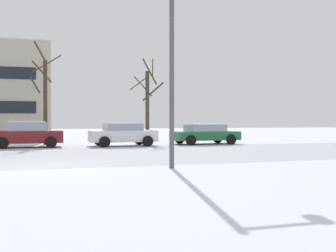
# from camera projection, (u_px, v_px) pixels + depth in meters

# --- Properties ---
(ground_plane) EXTENTS (120.00, 120.00, 0.00)m
(ground_plane) POSITION_uv_depth(u_px,v_px,m) (41.00, 166.00, 13.51)
(ground_plane) COLOR white
(road_surface) EXTENTS (80.00, 9.96, 0.00)m
(road_surface) POSITION_uv_depth(u_px,v_px,m) (43.00, 156.00, 17.32)
(road_surface) COLOR #B7BCC4
(road_surface) RESTS_ON ground
(street_lamp) EXTENTS (1.68, 0.36, 6.08)m
(street_lamp) POSITION_uv_depth(u_px,v_px,m) (180.00, 55.00, 12.94)
(street_lamp) COLOR #4C4F54
(street_lamp) RESTS_ON ground
(parked_car_maroon) EXTENTS (3.99, 2.14, 1.52)m
(parked_car_maroon) POSITION_uv_depth(u_px,v_px,m) (27.00, 134.00, 22.80)
(parked_car_maroon) COLOR maroon
(parked_car_maroon) RESTS_ON ground
(parked_car_white) EXTENTS (4.06, 2.29, 1.41)m
(parked_car_white) POSITION_uv_depth(u_px,v_px,m) (123.00, 134.00, 24.16)
(parked_car_white) COLOR white
(parked_car_white) RESTS_ON ground
(parked_car_green) EXTENTS (4.41, 2.32, 1.34)m
(parked_car_green) POSITION_uv_depth(u_px,v_px,m) (205.00, 133.00, 26.07)
(parked_car_green) COLOR #1E6038
(parked_car_green) RESTS_ON ground
(tree_far_mid) EXTENTS (2.44, 2.27, 5.87)m
(tree_far_mid) POSITION_uv_depth(u_px,v_px,m) (148.00, 102.00, 28.06)
(tree_far_mid) COLOR #423326
(tree_far_mid) RESTS_ON ground
(tree_far_right) EXTENTS (2.00, 2.00, 6.58)m
(tree_far_right) POSITION_uv_depth(u_px,v_px,m) (44.00, 96.00, 25.33)
(tree_far_right) COLOR #423326
(tree_far_right) RESTS_ON ground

